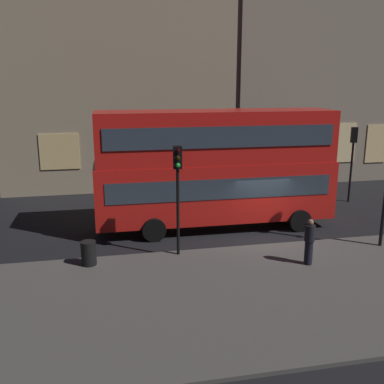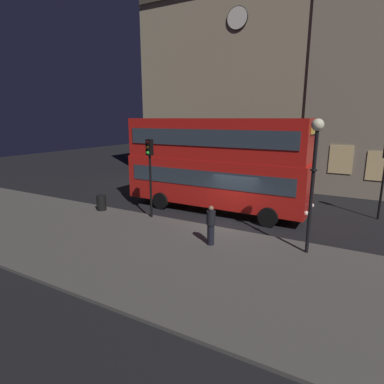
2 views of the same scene
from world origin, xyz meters
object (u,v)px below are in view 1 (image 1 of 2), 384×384
at_px(traffic_light_far_side, 353,149).
at_px(traffic_light_near_kerb, 178,178).
at_px(double_decker_bus, 215,164).
at_px(litter_bin, 89,253).
at_px(pedestrian, 309,241).

bearing_deg(traffic_light_far_side, traffic_light_near_kerb, 43.64).
bearing_deg(double_decker_bus, litter_bin, -147.58).
xyz_separation_m(double_decker_bus, pedestrian, (2.24, -5.10, -2.01)).
xyz_separation_m(double_decker_bus, traffic_light_near_kerb, (-2.28, -3.21, 0.14)).
distance_m(traffic_light_far_side, pedestrian, 10.45).
distance_m(traffic_light_near_kerb, litter_bin, 4.28).
relative_size(traffic_light_far_side, litter_bin, 4.72).
distance_m(pedestrian, litter_bin, 8.08).
bearing_deg(double_decker_bus, pedestrian, -65.71).
bearing_deg(traffic_light_far_side, litter_bin, 38.62).
xyz_separation_m(traffic_light_far_side, pedestrian, (-6.40, -8.00, -2.03)).
relative_size(traffic_light_near_kerb, traffic_light_far_side, 1.00).
xyz_separation_m(pedestrian, litter_bin, (-7.92, 1.57, -0.44)).
bearing_deg(traffic_light_near_kerb, double_decker_bus, 58.33).
height_order(double_decker_bus, litter_bin, double_decker_bus).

